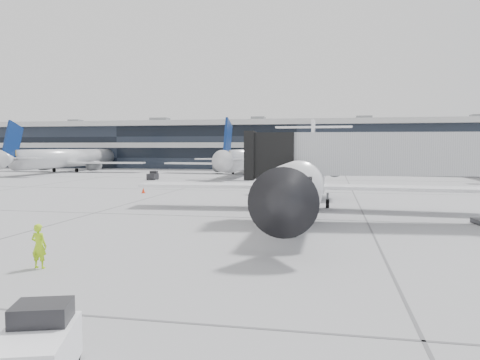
% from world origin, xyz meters
% --- Properties ---
extents(ground, '(220.00, 220.00, 0.00)m').
position_xyz_m(ground, '(0.00, 0.00, 0.00)').
color(ground, '#969699').
rests_on(ground, ground).
extents(terminal, '(170.00, 22.00, 10.00)m').
position_xyz_m(terminal, '(0.00, 82.00, 5.00)').
color(terminal, black).
rests_on(terminal, ground).
extents(bg_jet_left, '(32.00, 40.00, 9.60)m').
position_xyz_m(bg_jet_left, '(-45.00, 55.00, 0.00)').
color(bg_jet_left, silver).
rests_on(bg_jet_left, ground).
extents(bg_jet_center, '(32.00, 40.00, 9.60)m').
position_xyz_m(bg_jet_center, '(-8.00, 55.00, 0.00)').
color(bg_jet_center, silver).
rests_on(bg_jet_center, ground).
extents(bg_jet_right, '(32.00, 40.00, 9.60)m').
position_xyz_m(bg_jet_right, '(32.00, 55.00, 0.00)').
color(bg_jet_right, silver).
rests_on(bg_jet_right, ground).
extents(regional_jet, '(27.54, 34.20, 7.92)m').
position_xyz_m(regional_jet, '(5.62, 5.18, 2.71)').
color(regional_jet, white).
rests_on(regional_jet, ground).
extents(jet_bridge, '(19.16, 5.39, 6.15)m').
position_xyz_m(jet_bridge, '(12.43, -0.31, 4.48)').
color(jet_bridge, '#B3B6B8').
rests_on(jet_bridge, ground).
extents(ramp_worker, '(0.69, 0.47, 1.86)m').
position_xyz_m(ramp_worker, '(-4.16, -15.36, 0.93)').
color(ramp_worker, '#ADEA18').
rests_on(ramp_worker, ground).
extents(baggage_tug, '(2.11, 2.74, 1.53)m').
position_xyz_m(baggage_tug, '(1.49, -23.73, 0.69)').
color(baggage_tug, white).
rests_on(baggage_tug, ground).
extents(traffic_cone, '(0.41, 0.41, 0.60)m').
position_xyz_m(traffic_cone, '(-12.51, 15.36, 0.28)').
color(traffic_cone, red).
rests_on(traffic_cone, ground).
extents(far_tug, '(1.25, 2.10, 1.33)m').
position_xyz_m(far_tug, '(-19.38, 35.49, 0.60)').
color(far_tug, black).
rests_on(far_tug, ground).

